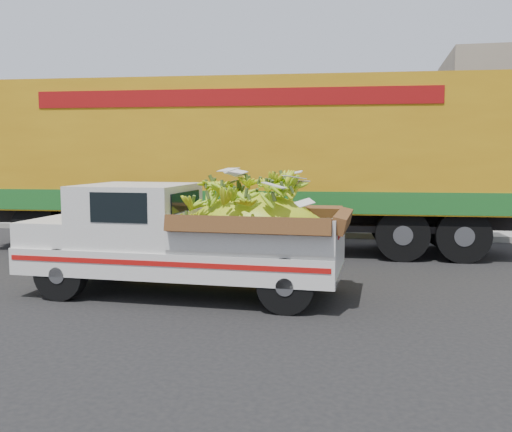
# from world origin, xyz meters

# --- Properties ---
(ground) EXTENTS (100.00, 100.00, 0.00)m
(ground) POSITION_xyz_m (0.00, 0.00, 0.00)
(ground) COLOR black
(ground) RESTS_ON ground
(curb) EXTENTS (60.00, 0.25, 0.15)m
(curb) POSITION_xyz_m (0.00, 6.45, 0.07)
(curb) COLOR gray
(curb) RESTS_ON ground
(sidewalk) EXTENTS (60.00, 4.00, 0.14)m
(sidewalk) POSITION_xyz_m (0.00, 8.55, 0.07)
(sidewalk) COLOR gray
(sidewalk) RESTS_ON ground
(building_left) EXTENTS (18.00, 6.00, 5.00)m
(building_left) POSITION_xyz_m (-8.00, 14.45, 2.50)
(building_left) COLOR gray
(building_left) RESTS_ON ground
(pickup_truck) EXTENTS (4.91, 1.86, 1.71)m
(pickup_truck) POSITION_xyz_m (1.88, -0.39, 0.92)
(pickup_truck) COLOR black
(pickup_truck) RESTS_ON ground
(semi_trailer) EXTENTS (12.04, 3.35, 3.80)m
(semi_trailer) POSITION_xyz_m (1.43, 4.00, 2.12)
(semi_trailer) COLOR black
(semi_trailer) RESTS_ON ground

